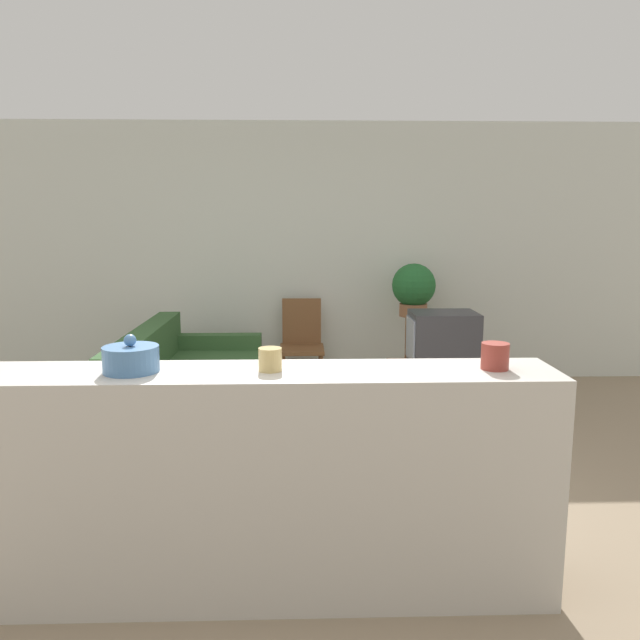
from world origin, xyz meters
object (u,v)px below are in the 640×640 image
Objects in this scene: potted_plant at (414,288)px; decorative_bowl at (131,359)px; couch at (189,393)px; television at (443,339)px; wooden_chair at (302,340)px.

potted_plant is 3.93m from decorative_bowl.
couch is 3.92× the size of potted_plant.
television is 1.57m from wooden_chair.
television is 1.08× the size of potted_plant.
wooden_chair is 1.73× the size of potted_plant.
couch is 2.51m from decorative_bowl.
television reaches higher than couch.
potted_plant is 2.17× the size of decorative_bowl.
couch is 2.45m from potted_plant.
couch is at bearing -129.64° from wooden_chair.
couch is 1.49m from wooden_chair.
decorative_bowl is at bearing -102.15° from wooden_chair.
couch is at bearing -151.95° from potted_plant.
couch is 8.52× the size of decorative_bowl.
decorative_bowl is (-1.87, -3.46, 0.09)m from potted_plant.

